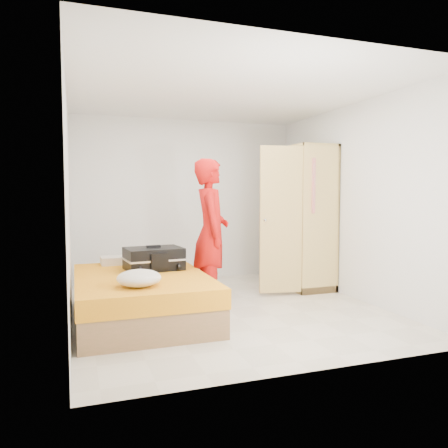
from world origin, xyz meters
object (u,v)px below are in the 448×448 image
object	(u,v)px
bed	(141,297)
wardrobe	(299,221)
round_cushion	(139,278)
suitcase	(154,259)
person	(211,233)

from	to	relation	value
bed	wardrobe	bearing A→B (deg)	20.72
wardrobe	round_cushion	xyz separation A→B (m)	(-2.61, -1.55, -0.42)
suitcase	round_cushion	world-z (taller)	suitcase
wardrobe	suitcase	world-z (taller)	wardrobe
wardrobe	person	bearing A→B (deg)	-158.55
wardrobe	suitcase	bearing A→B (deg)	-164.43
bed	wardrobe	distance (m)	2.78
bed	suitcase	world-z (taller)	suitcase
person	round_cushion	world-z (taller)	person
person	suitcase	xyz separation A→B (m)	(-0.73, -0.02, -0.29)
person	wardrobe	bearing A→B (deg)	-54.65
bed	suitcase	distance (m)	0.52
wardrobe	person	world-z (taller)	wardrobe
bed	wardrobe	xyz separation A→B (m)	(2.50, 0.95, 0.75)
wardrobe	person	xyz separation A→B (m)	(-1.58, -0.62, -0.08)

